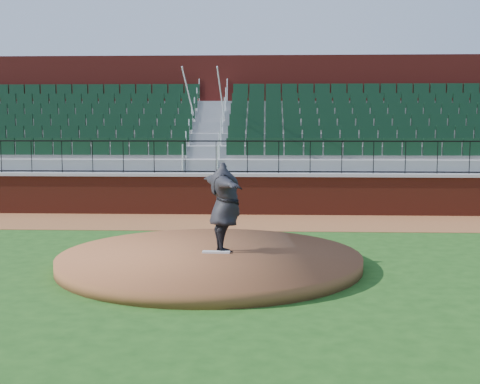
# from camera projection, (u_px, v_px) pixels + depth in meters

# --- Properties ---
(ground) EXTENTS (90.00, 90.00, 0.00)m
(ground) POSITION_uv_depth(u_px,v_px,m) (237.00, 263.00, 12.79)
(ground) COLOR #1B4614
(ground) RESTS_ON ground
(warning_track) EXTENTS (34.00, 3.20, 0.01)m
(warning_track) POSITION_uv_depth(u_px,v_px,m) (246.00, 222.00, 18.15)
(warning_track) COLOR brown
(warning_track) RESTS_ON ground
(field_wall) EXTENTS (34.00, 0.35, 1.20)m
(field_wall) POSITION_uv_depth(u_px,v_px,m) (247.00, 195.00, 19.68)
(field_wall) COLOR maroon
(field_wall) RESTS_ON ground
(wall_cap) EXTENTS (34.00, 0.45, 0.10)m
(wall_cap) POSITION_uv_depth(u_px,v_px,m) (247.00, 175.00, 19.61)
(wall_cap) COLOR #B7B7B7
(wall_cap) RESTS_ON field_wall
(wall_railing) EXTENTS (34.00, 0.05, 1.00)m
(wall_railing) POSITION_uv_depth(u_px,v_px,m) (247.00, 157.00, 19.55)
(wall_railing) COLOR black
(wall_railing) RESTS_ON wall_cap
(seating_stands) EXTENTS (34.00, 5.10, 4.60)m
(seating_stands) POSITION_uv_depth(u_px,v_px,m) (250.00, 139.00, 22.20)
(seating_stands) COLOR gray
(seating_stands) RESTS_ON ground
(concourse_wall) EXTENTS (34.00, 0.50, 5.50)m
(concourse_wall) POSITION_uv_depth(u_px,v_px,m) (252.00, 126.00, 24.94)
(concourse_wall) COLOR maroon
(concourse_wall) RESTS_ON ground
(pitchers_mound) EXTENTS (6.02, 6.02, 0.25)m
(pitchers_mound) POSITION_uv_depth(u_px,v_px,m) (210.00, 260.00, 12.53)
(pitchers_mound) COLOR brown
(pitchers_mound) RESTS_ON ground
(pitching_rubber) EXTENTS (0.56, 0.17, 0.04)m
(pitching_rubber) POSITION_uv_depth(u_px,v_px,m) (216.00, 252.00, 12.59)
(pitching_rubber) COLOR silver
(pitching_rubber) RESTS_ON pitchers_mound
(pitcher) EXTENTS (1.33, 2.30, 1.81)m
(pitcher) POSITION_uv_depth(u_px,v_px,m) (225.00, 207.00, 12.65)
(pitcher) COLOR black
(pitcher) RESTS_ON pitchers_mound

